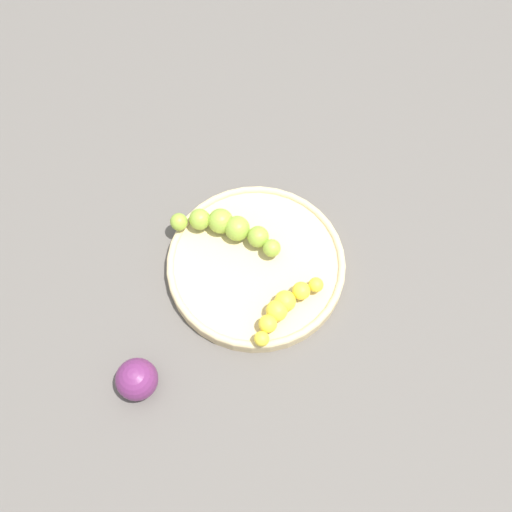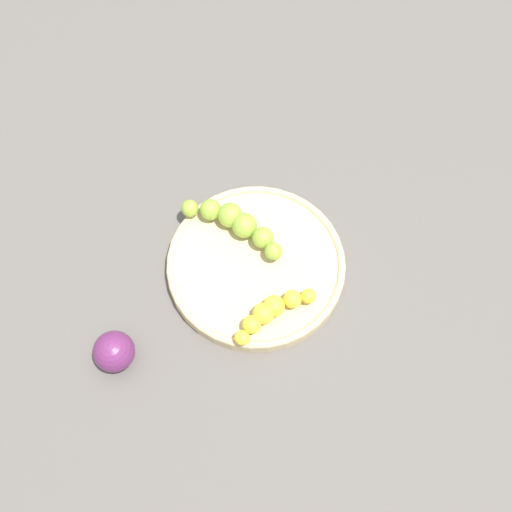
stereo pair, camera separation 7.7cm
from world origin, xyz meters
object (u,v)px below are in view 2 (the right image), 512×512
banana_yellow (272,311)px  banana_green (237,223)px  plum_purple (114,351)px  fruit_bowl (256,264)px

banana_yellow → banana_green: bearing=-13.4°
banana_yellow → plum_purple: size_ratio=2.25×
banana_yellow → banana_green: 0.13m
banana_green → fruit_bowl: bearing=-121.7°
fruit_bowl → plum_purple: 0.22m
banana_yellow → banana_green: banana_green is taller
fruit_bowl → plum_purple: bearing=-72.9°
banana_yellow → banana_green: (-0.13, -0.00, 0.00)m
plum_purple → banana_green: bearing=121.1°
banana_green → plum_purple: size_ratio=2.42×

